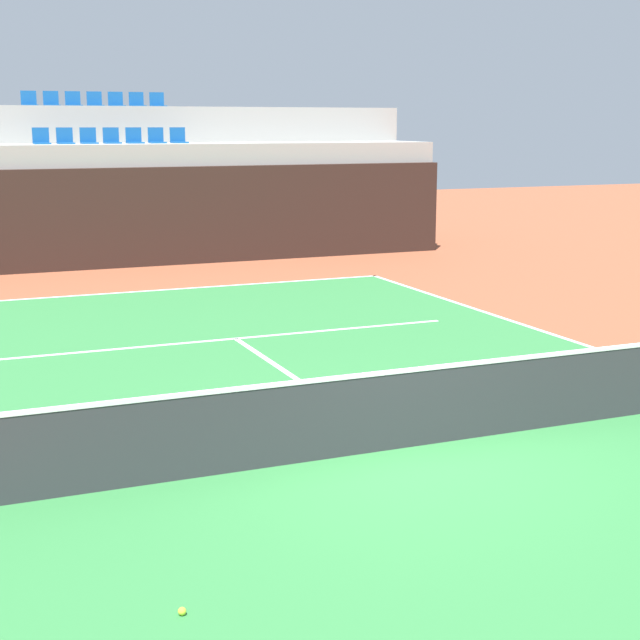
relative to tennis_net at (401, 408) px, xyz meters
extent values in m
plane|color=brown|center=(0.00, 0.00, -0.51)|extent=(80.00, 80.00, 0.00)
cube|color=#2D7238|center=(0.00, 0.00, -0.50)|extent=(11.00, 24.00, 0.01)
cube|color=white|center=(0.00, 11.95, -0.50)|extent=(11.00, 0.10, 0.00)
cube|color=white|center=(0.00, 6.40, -0.50)|extent=(8.26, 0.10, 0.00)
cube|color=white|center=(0.00, 3.20, -0.50)|extent=(0.10, 6.40, 0.00)
cube|color=black|center=(0.00, 15.96, 0.82)|extent=(18.77, 0.30, 2.65)
cube|color=#9E9E99|center=(0.00, 17.31, 1.12)|extent=(18.77, 2.40, 3.25)
cube|color=#9E9E99|center=(0.00, 19.71, 1.64)|extent=(18.77, 2.40, 4.29)
cube|color=#145193|center=(-1.88, 17.31, 2.76)|extent=(0.44, 0.44, 0.04)
cube|color=#145193|center=(-1.88, 17.51, 2.98)|extent=(0.44, 0.04, 0.40)
cube|color=#145193|center=(-1.26, 17.31, 2.76)|extent=(0.44, 0.44, 0.04)
cube|color=#145193|center=(-1.26, 17.51, 2.98)|extent=(0.44, 0.04, 0.40)
cube|color=#145193|center=(-0.63, 17.31, 2.76)|extent=(0.44, 0.44, 0.04)
cube|color=#145193|center=(-0.63, 17.51, 2.98)|extent=(0.44, 0.04, 0.40)
cube|color=#145193|center=(0.00, 17.31, 2.76)|extent=(0.44, 0.44, 0.04)
cube|color=#145193|center=(0.00, 17.51, 2.98)|extent=(0.44, 0.04, 0.40)
cube|color=#145193|center=(0.63, 17.31, 2.76)|extent=(0.44, 0.44, 0.04)
cube|color=#145193|center=(0.63, 17.51, 2.98)|extent=(0.44, 0.04, 0.40)
cube|color=#145193|center=(1.26, 17.31, 2.76)|extent=(0.44, 0.44, 0.04)
cube|color=#145193|center=(1.26, 17.51, 2.98)|extent=(0.44, 0.04, 0.40)
cube|color=#145193|center=(1.88, 17.31, 2.76)|extent=(0.44, 0.44, 0.04)
cube|color=#145193|center=(1.88, 17.51, 2.98)|extent=(0.44, 0.04, 0.40)
cube|color=#145193|center=(-1.88, 19.71, 3.80)|extent=(0.44, 0.44, 0.04)
cube|color=#145193|center=(-1.88, 19.91, 4.02)|extent=(0.44, 0.04, 0.40)
cube|color=#145193|center=(-1.26, 19.71, 3.80)|extent=(0.44, 0.44, 0.04)
cube|color=#145193|center=(-1.26, 19.91, 4.02)|extent=(0.44, 0.04, 0.40)
cube|color=#145193|center=(-0.63, 19.71, 3.80)|extent=(0.44, 0.44, 0.04)
cube|color=#145193|center=(-0.63, 19.91, 4.02)|extent=(0.44, 0.04, 0.40)
cube|color=#145193|center=(0.00, 19.71, 3.80)|extent=(0.44, 0.44, 0.04)
cube|color=#145193|center=(0.00, 19.91, 4.02)|extent=(0.44, 0.04, 0.40)
cube|color=#145193|center=(0.63, 19.71, 3.80)|extent=(0.44, 0.44, 0.04)
cube|color=#145193|center=(0.63, 19.91, 4.02)|extent=(0.44, 0.04, 0.40)
cube|color=#145193|center=(1.26, 19.71, 3.80)|extent=(0.44, 0.44, 0.04)
cube|color=#145193|center=(1.26, 19.91, 4.02)|extent=(0.44, 0.04, 0.40)
cube|color=#145193|center=(1.88, 19.71, 3.80)|extent=(0.44, 0.44, 0.04)
cube|color=#145193|center=(1.88, 19.91, 4.02)|extent=(0.44, 0.04, 0.40)
cube|color=#333338|center=(0.00, 0.00, -0.04)|extent=(10.90, 0.02, 0.92)
cube|color=white|center=(0.00, 0.00, 0.45)|extent=(10.90, 0.04, 0.05)
sphere|color=#CCE033|center=(-3.39, -2.85, -0.47)|extent=(0.07, 0.07, 0.07)
camera|label=1|loc=(-5.05, -9.61, 3.27)|focal=53.76mm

